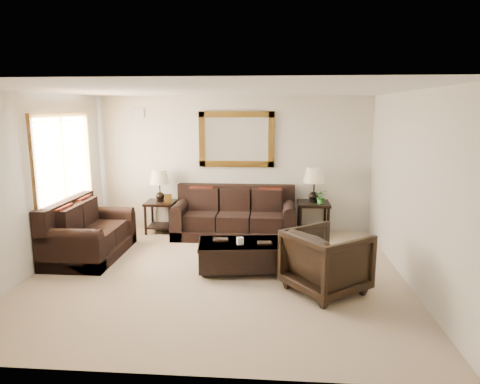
# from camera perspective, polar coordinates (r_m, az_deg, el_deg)

# --- Properties ---
(room) EXTENTS (5.51, 5.01, 2.71)m
(room) POSITION_cam_1_polar(r_m,az_deg,el_deg) (6.18, -3.22, 0.82)
(room) COLOR tan
(room) RESTS_ON ground
(window) EXTENTS (0.07, 1.96, 1.66)m
(window) POSITION_cam_1_polar(r_m,az_deg,el_deg) (7.82, -22.36, 3.63)
(window) COLOR white
(window) RESTS_ON room
(mirror) EXTENTS (1.50, 0.06, 1.10)m
(mirror) POSITION_cam_1_polar(r_m,az_deg,el_deg) (8.55, -0.48, 7.03)
(mirror) COLOR #472C0E
(mirror) RESTS_ON room
(air_vent) EXTENTS (0.25, 0.02, 0.18)m
(air_vent) POSITION_cam_1_polar(r_m,az_deg,el_deg) (8.93, -13.47, 10.12)
(air_vent) COLOR #999999
(air_vent) RESTS_ON room
(sofa) EXTENTS (2.34, 1.01, 0.96)m
(sofa) POSITION_cam_1_polar(r_m,az_deg,el_deg) (8.36, -0.71, -3.50)
(sofa) COLOR black
(sofa) RESTS_ON room
(loveseat) EXTENTS (1.02, 1.71, 0.96)m
(loveseat) POSITION_cam_1_polar(r_m,az_deg,el_deg) (7.65, -19.77, -5.50)
(loveseat) COLOR black
(loveseat) RESTS_ON room
(end_table_left) EXTENTS (0.57, 0.57, 1.26)m
(end_table_left) POSITION_cam_1_polar(r_m,az_deg,el_deg) (8.65, -10.62, 0.02)
(end_table_left) COLOR black
(end_table_left) RESTS_ON room
(end_table_right) EXTENTS (0.61, 0.61, 1.35)m
(end_table_right) POSITION_cam_1_polar(r_m,az_deg,el_deg) (8.37, 9.82, 0.07)
(end_table_right) COLOR black
(end_table_right) RESTS_ON room
(coffee_table) EXTENTS (1.45, 0.90, 0.58)m
(coffee_table) POSITION_cam_1_polar(r_m,az_deg,el_deg) (6.55, 0.53, -8.18)
(coffee_table) COLOR black
(coffee_table) RESTS_ON room
(armchair) EXTENTS (1.24, 1.25, 0.95)m
(armchair) POSITION_cam_1_polar(r_m,az_deg,el_deg) (5.92, 11.45, -8.64)
(armchair) COLOR black
(armchair) RESTS_ON floor
(potted_plant) EXTENTS (0.28, 0.30, 0.21)m
(potted_plant) POSITION_cam_1_polar(r_m,az_deg,el_deg) (8.29, 10.78, -0.81)
(potted_plant) COLOR #225D1F
(potted_plant) RESTS_ON end_table_right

